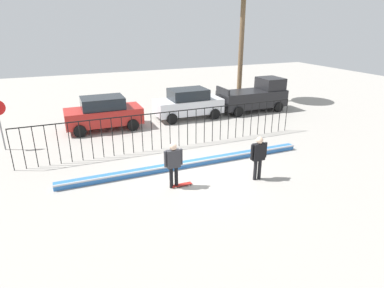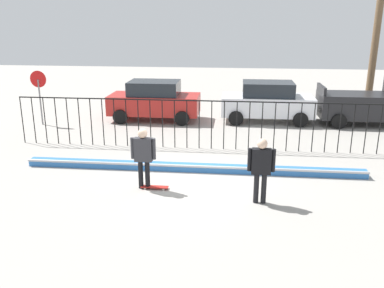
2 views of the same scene
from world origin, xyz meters
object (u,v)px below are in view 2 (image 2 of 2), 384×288
at_px(camera_operator, 261,165).
at_px(stop_sign, 39,90).
at_px(skateboard, 155,187).
at_px(pickup_truck, 376,103).
at_px(skateboarder, 143,153).
at_px(parked_car_red, 154,100).
at_px(parked_car_white, 267,101).

height_order(camera_operator, stop_sign, stop_sign).
relative_size(skateboard, pickup_truck, 0.17).
height_order(skateboarder, skateboard, skateboarder).
bearing_deg(camera_operator, skateboarder, -8.59).
height_order(skateboard, camera_operator, camera_operator).
relative_size(skateboard, stop_sign, 0.32).
distance_m(skateboard, camera_operator, 3.22).
bearing_deg(skateboarder, skateboard, -31.91).
bearing_deg(pickup_truck, stop_sign, -171.91).
distance_m(skateboarder, stop_sign, 9.39).
height_order(skateboarder, pickup_truck, pickup_truck).
xyz_separation_m(skateboard, stop_sign, (-6.68, 6.90, 1.56)).
bearing_deg(pickup_truck, parked_car_red, -176.96).
distance_m(parked_car_white, stop_sign, 10.62).
bearing_deg(camera_operator, stop_sign, -35.47).
height_order(camera_operator, parked_car_white, parked_car_white).
height_order(parked_car_red, parked_car_white, same).
distance_m(skateboard, parked_car_white, 9.49).
distance_m(skateboard, parked_car_red, 8.56).
bearing_deg(stop_sign, camera_operator, -37.81).
height_order(parked_car_red, stop_sign, stop_sign).
bearing_deg(camera_operator, skateboard, -9.20).
bearing_deg(parked_car_white, skateboard, -116.31).
xyz_separation_m(skateboarder, camera_operator, (3.30, -0.64, -0.00)).
xyz_separation_m(skateboarder, skateboard, (0.31, -0.03, -1.02)).
xyz_separation_m(skateboard, parked_car_white, (3.77, 8.66, 0.91)).
relative_size(parked_car_white, pickup_truck, 0.91).
bearing_deg(parked_car_red, camera_operator, -61.58).
relative_size(parked_car_red, parked_car_white, 1.00).
relative_size(skateboard, parked_car_white, 0.19).
relative_size(skateboard, parked_car_red, 0.19).
distance_m(parked_car_red, pickup_truck, 10.37).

